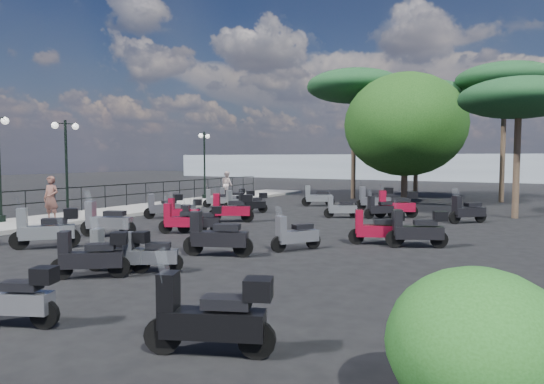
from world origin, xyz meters
The scene contains 40 objects.
ground centered at (0.00, 0.00, 0.00)m, with size 120.00×120.00×0.00m, color black.
sidewalk centered at (-6.50, 3.00, 0.07)m, with size 3.00×30.00×0.15m, color slate.
railing centered at (-7.80, 2.80, 0.90)m, with size 0.04×26.04×1.10m.
lamp_post_1 centered at (-7.34, -0.35, 2.44)m, with size 0.45×1.17×4.02m.
lamp_post_2 centered at (-7.09, 9.04, 2.41)m, with size 0.44×1.15×3.95m.
woman centered at (-5.88, -2.22, 1.01)m, with size 0.63×0.41×1.72m, color brown.
pedestrian_far centered at (-6.30, 10.23, 0.95)m, with size 0.78×0.61×1.60m, color #C5ACA8.
scooter_2 centered at (-1.76, -3.25, 0.51)m, with size 1.75×0.92×1.47m.
scooter_3 centered at (-3.43, 1.37, 0.50)m, with size 1.14×1.43×1.33m.
scooter_4 centered at (-4.08, 6.16, 0.45)m, with size 1.34×0.91×1.19m.
scooter_5 centered at (-3.85, 7.10, 0.47)m, with size 1.47×0.86×1.26m.
scooter_7 centered at (-1.66, -5.50, 0.56)m, with size 1.39×1.49×1.48m.
scooter_8 centered at (-0.07, -1.55, 0.45)m, with size 1.49×0.92×1.31m.
scooter_9 centered at (-1.88, 0.77, 0.46)m, with size 1.43×0.85×1.22m.
scooter_10 centered at (-1.16, 4.77, 0.47)m, with size 1.10×1.30×1.24m.
scooter_11 centered at (-2.12, 5.18, 0.49)m, with size 1.07×1.41×1.29m.
scooter_12 centered at (2.28, -6.56, 0.46)m, with size 1.49×0.71×1.23m.
scooter_13 centered at (2.23, -7.26, 0.49)m, with size 1.38×1.12×1.30m.
scooter_14 centered at (0.46, -1.19, 0.46)m, with size 1.39×0.91×1.22m.
scooter_15 centered at (-0.25, 1.73, 0.55)m, with size 1.70×1.02×1.46m.
scooter_16 centered at (3.07, 5.07, 0.42)m, with size 1.36×0.88×1.21m.
scooter_17 centered at (0.16, 9.22, 0.48)m, with size 1.58×1.00×1.39m.
scooter_18 centered at (3.57, -9.89, 0.47)m, with size 1.47×0.81×1.24m.
scooter_19 centered at (2.93, -6.31, 0.41)m, with size 1.28×0.91×1.18m.
scooter_20 centered at (3.17, -4.08, 0.51)m, with size 1.78×0.88×1.48m.
scooter_21 centered at (4.58, 5.77, 0.43)m, with size 1.15×1.17×1.23m.
scooter_22 centered at (3.45, 8.64, 0.56)m, with size 1.69×1.10×1.48m.
scooter_23 centered at (6.84, -9.30, 0.52)m, with size 1.64×0.88×1.37m.
scooter_24 centered at (4.61, -2.38, 0.43)m, with size 0.94×1.39×1.25m.
scooter_25 centered at (6.31, -0.39, 0.49)m, with size 1.56×0.86×1.31m.
scooter_26 centered at (7.46, -0.33, 0.52)m, with size 1.63×0.95×1.39m.
scooter_27 centered at (5.12, 6.29, 0.56)m, with size 1.71×1.10×1.49m.
scooter_28 centered at (7.97, 5.93, 0.48)m, with size 1.24×1.37×1.39m.
broadleaf_tree centered at (3.69, 13.35, 4.42)m, with size 6.81×6.81×7.32m.
pine_0 centered at (3.43, 17.36, 6.31)m, with size 6.57×6.57×7.47m.
pine_1 centered at (8.48, 16.67, 6.97)m, with size 5.48×5.48×7.96m.
pine_2 centered at (0.09, 14.95, 6.99)m, with size 5.94×5.94×8.05m.
pine_3 centered at (9.54, 8.66, 5.03)m, with size 4.89×4.89×5.91m.
shrub_near centered at (9.99, -9.28, 0.75)m, with size 1.76×1.76×1.50m, color #1E4B17.
distant_hills centered at (0.00, 45.00, 1.50)m, with size 70.00×8.00×3.00m, color gray.
Camera 1 is at (10.47, -14.21, 2.54)m, focal length 32.00 mm.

